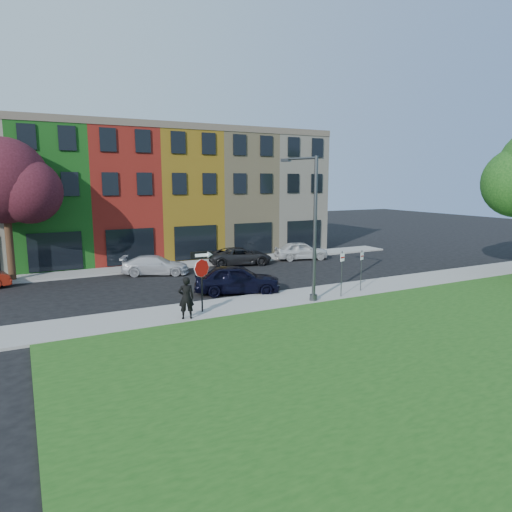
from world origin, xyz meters
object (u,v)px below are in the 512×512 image
stop_sign (202,269)px  street_lamp (312,229)px  sedan_near (237,279)px  man (186,298)px

stop_sign → street_lamp: 6.04m
sedan_near → street_lamp: bearing=-120.7°
man → sedan_near: bearing=-125.8°
street_lamp → sedan_near: bearing=113.7°
stop_sign → man: size_ratio=1.50×
stop_sign → sedan_near: (3.18, 2.91, -1.37)m
sedan_near → street_lamp: street_lamp is taller
stop_sign → sedan_near: stop_sign is taller
man → street_lamp: (6.81, 0.22, 2.74)m
stop_sign → sedan_near: 4.52m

